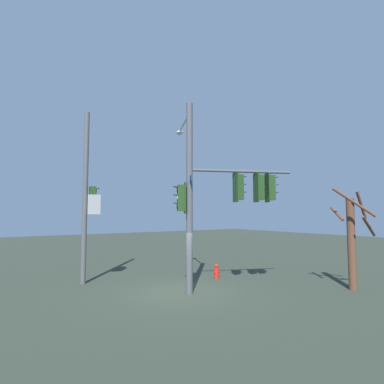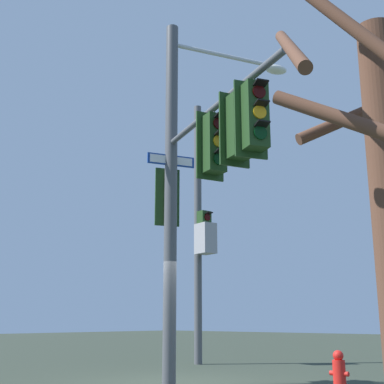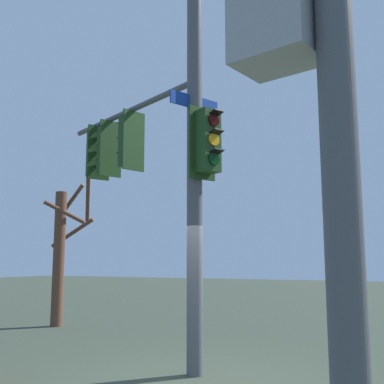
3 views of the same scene
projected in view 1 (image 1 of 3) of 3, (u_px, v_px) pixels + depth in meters
ground_plane at (180, 293)px, 12.68m from camera, size 80.00×80.00×0.00m
main_signal_pole_assembly at (213, 188)px, 13.12m from camera, size 4.88×4.88×8.04m
secondary_pole_assembly at (89, 199)px, 14.63m from camera, size 0.86×0.59×8.26m
bare_tree_behind_pole at (352, 238)px, 13.22m from camera, size 2.02×2.04×4.41m
fire_hydrant_fallback at (216, 271)px, 15.54m from camera, size 0.38×0.24×0.73m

